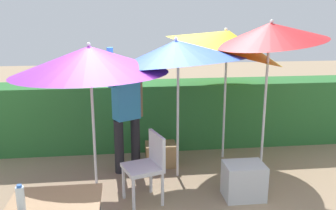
# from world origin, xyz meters

# --- Properties ---
(ground_plane) EXTENTS (24.00, 24.00, 0.00)m
(ground_plane) POSITION_xyz_m (0.00, 0.00, 0.00)
(ground_plane) COLOR #9E8466
(hedge_row) EXTENTS (8.00, 0.70, 1.15)m
(hedge_row) POSITION_xyz_m (0.00, 1.67, 0.57)
(hedge_row) COLOR #2D7033
(hedge_row) RESTS_ON ground_plane
(umbrella_rainbow) EXTENTS (1.88, 1.87, 2.16)m
(umbrella_rainbow) POSITION_xyz_m (0.13, 0.35, 1.82)
(umbrella_rainbow) COLOR silver
(umbrella_rainbow) RESTS_ON ground_plane
(umbrella_orange) EXTENTS (1.53, 1.51, 2.33)m
(umbrella_orange) POSITION_xyz_m (1.38, 0.23, 2.08)
(umbrella_orange) COLOR silver
(umbrella_orange) RESTS_ON ground_plane
(umbrella_yellow) EXTENTS (1.98, 1.98, 1.99)m
(umbrella_yellow) POSITION_xyz_m (-1.01, 0.07, 1.77)
(umbrella_yellow) COLOR silver
(umbrella_yellow) RESTS_ON ground_plane
(umbrella_navy) EXTENTS (1.88, 1.86, 2.31)m
(umbrella_navy) POSITION_xyz_m (1.00, 1.02, 1.91)
(umbrella_navy) COLOR silver
(umbrella_navy) RESTS_ON ground_plane
(person_vendor) EXTENTS (0.53, 0.36, 1.88)m
(person_vendor) POSITION_xyz_m (-0.57, 0.64, 0.93)
(person_vendor) COLOR black
(person_vendor) RESTS_ON ground_plane
(chair_plastic) EXTENTS (0.56, 0.56, 0.89)m
(chair_plastic) POSITION_xyz_m (-0.33, -0.32, 0.51)
(chair_plastic) COLOR silver
(chair_plastic) RESTS_ON ground_plane
(cooler_box) EXTENTS (0.51, 0.39, 0.47)m
(cooler_box) POSITION_xyz_m (0.91, -0.38, 0.23)
(cooler_box) COLOR silver
(cooler_box) RESTS_ON ground_plane
(crate_cardboard) EXTENTS (0.47, 0.34, 0.36)m
(crate_cardboard) POSITION_xyz_m (-0.06, 0.77, 0.18)
(crate_cardboard) COLOR #9E7A4C
(crate_cardboard) RESTS_ON ground_plane
(folding_table) EXTENTS (0.80, 0.60, 0.75)m
(folding_table) POSITION_xyz_m (-1.23, -1.58, 0.66)
(folding_table) COLOR #4C4C51
(folding_table) RESTS_ON ground_plane
(bottle_water) EXTENTS (0.07, 0.07, 0.24)m
(bottle_water) POSITION_xyz_m (-1.47, -1.72, 0.86)
(bottle_water) COLOR silver
(bottle_water) RESTS_ON folding_table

